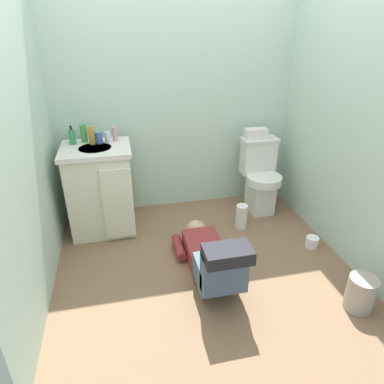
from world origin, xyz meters
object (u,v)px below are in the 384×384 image
at_px(person_plumber, 211,257).
at_px(bottle_green, 84,133).
at_px(bottle_amber, 91,135).
at_px(bottle_clear, 108,137).
at_px(vanity_cabinet, 101,189).
at_px(toilet_paper_roll, 312,242).
at_px(bottle_blue, 99,138).
at_px(bottle_pink, 115,134).
at_px(soap_dispenser, 72,137).
at_px(toilet, 260,177).
at_px(paper_towel_roll, 241,216).
at_px(trash_can, 361,293).
at_px(tissue_box, 256,134).
at_px(faucet, 95,137).

distance_m(person_plumber, bottle_green, 1.57).
height_order(bottle_amber, bottle_clear, bottle_amber).
height_order(vanity_cabinet, toilet_paper_roll, vanity_cabinet).
relative_size(person_plumber, toilet_paper_roll, 9.68).
distance_m(bottle_blue, bottle_pink, 0.15).
relative_size(bottle_blue, toilet_paper_roll, 0.91).
height_order(bottle_clear, bottle_pink, bottle_pink).
bearing_deg(vanity_cabinet, bottle_green, 120.57).
xyz_separation_m(soap_dispenser, bottle_pink, (0.37, 0.02, -0.01)).
bearing_deg(person_plumber, toilet, 50.34).
xyz_separation_m(person_plumber, bottle_amber, (-0.83, 0.98, 0.72)).
xyz_separation_m(toilet, vanity_cabinet, (-1.58, -0.04, 0.05)).
relative_size(bottle_amber, paper_towel_roll, 0.67).
bearing_deg(bottle_green, bottle_amber, -48.00).
height_order(person_plumber, bottle_blue, bottle_blue).
bearing_deg(toilet, trash_can, -84.53).
distance_m(person_plumber, bottle_clear, 1.39).
bearing_deg(toilet_paper_roll, toilet, 104.84).
relative_size(vanity_cabinet, bottle_amber, 5.12).
distance_m(bottle_blue, bottle_clear, 0.08).
xyz_separation_m(bottle_green, bottle_blue, (0.13, -0.06, -0.03)).
xyz_separation_m(vanity_cabinet, bottle_green, (-0.09, 0.16, 0.48)).
relative_size(tissue_box, toilet_paper_roll, 2.00).
height_order(faucet, toilet_paper_roll, faucet).
distance_m(bottle_amber, trash_can, 2.44).
height_order(tissue_box, bottle_blue, bottle_blue).
height_order(bottle_pink, paper_towel_roll, bottle_pink).
height_order(bottle_green, bottle_amber, bottle_green).
bearing_deg(toilet_paper_roll, person_plumber, -169.83).
bearing_deg(vanity_cabinet, toilet_paper_roll, -22.04).
distance_m(person_plumber, soap_dispenser, 1.60).
xyz_separation_m(faucet, tissue_box, (1.54, -0.02, -0.07)).
height_order(bottle_blue, trash_can, bottle_blue).
xyz_separation_m(bottle_amber, bottle_blue, (0.06, 0.02, -0.03)).
distance_m(faucet, bottle_amber, 0.07).
height_order(bottle_clear, trash_can, bottle_clear).
bearing_deg(toilet_paper_roll, soap_dispenser, 156.78).
height_order(toilet, faucet, faucet).
relative_size(person_plumber, tissue_box, 4.84).
distance_m(toilet, soap_dispenser, 1.85).
bearing_deg(bottle_amber, soap_dispenser, 165.76).
relative_size(bottle_clear, paper_towel_roll, 0.43).
xyz_separation_m(vanity_cabinet, bottle_clear, (0.11, 0.09, 0.45)).
height_order(tissue_box, bottle_green, bottle_green).
bearing_deg(bottle_pink, toilet, -4.25).
distance_m(paper_towel_roll, toilet_paper_roll, 0.67).
bearing_deg(bottle_clear, trash_can, -43.50).
distance_m(bottle_green, bottle_clear, 0.22).
distance_m(tissue_box, bottle_pink, 1.36).
xyz_separation_m(bottle_clear, toilet_paper_roll, (1.67, -0.81, -0.82)).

